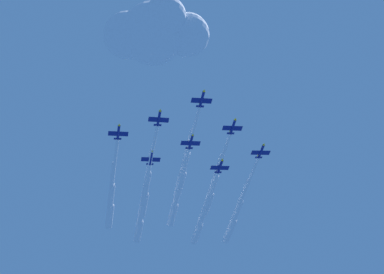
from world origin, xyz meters
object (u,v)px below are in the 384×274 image
at_px(jet_starboard_mid, 236,213).
at_px(jet_port_outer, 111,198).
at_px(jet_trail_port, 141,215).
at_px(jet_lead, 184,165).
at_px(jet_starboard_inner, 146,186).
at_px(jet_starboard_outer, 202,218).
at_px(jet_port_mid, 176,198).
at_px(jet_port_inner, 213,187).

relative_size(jet_starboard_mid, jet_port_outer, 1.01).
bearing_deg(jet_trail_port, jet_lead, -72.31).
bearing_deg(jet_trail_port, jet_starboard_inner, -93.46).
height_order(jet_starboard_mid, jet_starboard_outer, jet_starboard_mid).
height_order(jet_port_mid, jet_port_outer, jet_port_outer).
height_order(jet_starboard_outer, jet_trail_port, jet_trail_port).
bearing_deg(jet_starboard_inner, jet_port_outer, 136.33).
height_order(jet_lead, jet_trail_port, jet_lead).
relative_size(jet_lead, jet_port_mid, 1.02).
relative_size(jet_starboard_mid, jet_trail_port, 1.07).
height_order(jet_lead, jet_starboard_inner, jet_lead).
bearing_deg(jet_starboard_outer, jet_port_outer, -174.87).
xyz_separation_m(jet_lead, jet_port_outer, (-28.62, 31.28, -0.56)).
bearing_deg(jet_starboard_outer, jet_starboard_mid, -24.33).
bearing_deg(jet_port_outer, jet_starboard_outer, 5.13).
xyz_separation_m(jet_starboard_inner, jet_port_outer, (-14.60, 13.93, 0.90)).
bearing_deg(jet_port_mid, jet_lead, -93.73).
bearing_deg(jet_starboard_inner, jet_port_mid, 22.93).
distance_m(jet_port_mid, jet_trail_port, 21.29).
bearing_deg(jet_starboard_outer, jet_port_mid, -143.39).
relative_size(jet_port_mid, jet_starboard_outer, 1.00).
relative_size(jet_port_inner, jet_starboard_mid, 0.89).
bearing_deg(jet_port_inner, jet_lead, -145.39).
bearing_deg(jet_lead, jet_port_inner, 34.61).
bearing_deg(jet_starboard_outer, jet_port_inner, -92.08).
xyz_separation_m(jet_lead, jet_starboard_inner, (-14.02, 17.35, -1.46)).
relative_size(jet_port_mid, jet_port_outer, 0.89).
bearing_deg(jet_port_outer, jet_trail_port, 27.92).
height_order(jet_starboard_inner, jet_starboard_outer, jet_starboard_inner).
height_order(jet_port_inner, jet_starboard_inner, jet_port_inner).
xyz_separation_m(jet_port_mid, jet_starboard_mid, (31.04, 4.36, -0.55)).
xyz_separation_m(jet_port_inner, jet_starboard_inner, (-30.09, 6.26, -0.49)).
bearing_deg(jet_lead, jet_starboard_outer, 64.39).
distance_m(jet_starboard_inner, jet_starboard_mid, 47.90).
bearing_deg(jet_port_outer, jet_port_inner, -24.32).
height_order(jet_lead, jet_starboard_mid, jet_lead).
bearing_deg(jet_lead, jet_port_mid, 86.27).
distance_m(jet_port_inner, jet_starboard_inner, 30.74).
relative_size(jet_port_outer, jet_trail_port, 1.06).
xyz_separation_m(jet_port_inner, jet_port_outer, (-44.69, 20.19, 0.41)).
relative_size(jet_port_inner, jet_trail_port, 0.95).
xyz_separation_m(jet_port_mid, jet_port_outer, (-30.18, 7.34, 0.37)).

